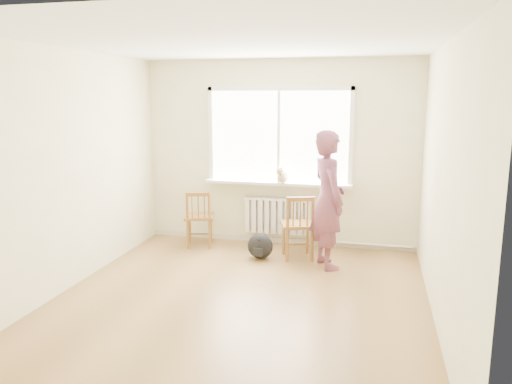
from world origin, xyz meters
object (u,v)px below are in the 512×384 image
Objects in this scene: cat at (282,176)px; backpack at (260,246)px; person at (328,200)px; chair_left at (199,219)px; chair_right at (299,227)px.

cat is 1.08m from backpack.
backpack is at bearing 57.01° from person.
person reaches higher than chair_left.
chair_right is at bearing 155.91° from chair_left.
backpack is (0.98, -0.31, -0.25)m from chair_left.
chair_right is at bearing 37.17° from person.
chair_left is 1.99m from person.
chair_left is at bearing 162.39° from backpack.
cat is at bearing 177.96° from chair_left.
person is 5.08× the size of backpack.
backpack is (-0.90, 0.10, -0.71)m from person.
person is at bearing 135.79° from chair_right.
person is (1.89, -0.41, 0.46)m from chair_left.
person is at bearing -6.17° from backpack.
chair_left is at bearing 50.93° from person.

